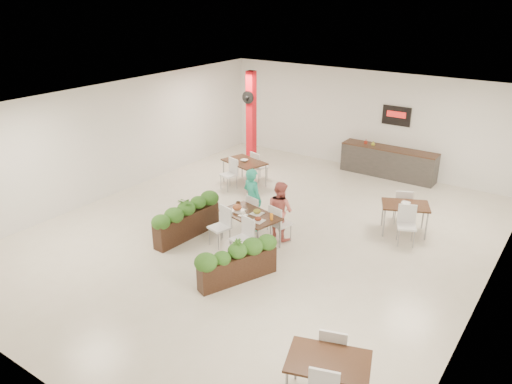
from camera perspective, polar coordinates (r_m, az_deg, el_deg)
ground at (r=12.23m, az=0.67°, el=-4.82°), size 12.00×12.00×0.00m
room_shell at (r=11.46m, az=0.72°, el=4.15°), size 10.10×12.10×3.22m
red_column at (r=16.20m, az=-0.57°, el=8.23°), size 0.40×0.41×3.20m
service_counter at (r=16.35m, az=14.87°, el=3.40°), size 3.00×0.64×2.20m
main_table at (r=11.55m, az=-0.71°, el=-3.03°), size 1.56×1.86×0.92m
diner_man at (r=12.17m, az=-0.42°, el=-0.84°), size 0.65×0.50×1.59m
diner_woman at (r=11.80m, az=2.76°, el=-2.07°), size 0.80×0.68×1.42m
planter_left at (r=11.99m, az=-7.92°, el=-2.89°), size 0.51×1.98×1.04m
planter_right at (r=10.16m, az=-2.11°, el=-7.74°), size 0.94×1.72×0.95m
side_table_a at (r=15.05m, az=-1.34°, el=3.12°), size 1.45×1.67×0.92m
side_table_b at (r=12.57m, az=16.67°, el=-1.91°), size 1.30×1.65×0.92m
side_table_c at (r=7.51m, az=8.25°, el=-19.23°), size 1.35×1.67×0.92m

